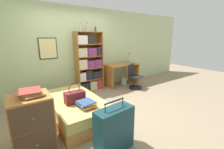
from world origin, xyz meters
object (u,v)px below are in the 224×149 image
Objects in this scene: suitcase at (114,130)px; waste_bin at (124,81)px; dresser at (32,123)px; bottle_green at (80,28)px; bottle_clear at (95,29)px; bed at (74,107)px; handbag at (75,97)px; bottle_brown at (88,28)px; bookcase at (89,65)px; desk_chair at (134,81)px; magazine_pile_on_dresser at (31,93)px; desk_lamp at (129,55)px; book_stack_on_bed at (87,104)px; desk at (122,70)px.

suitcase reaches higher than waste_bin.
dresser is 3.54× the size of bottle_green.
dresser is 4.83× the size of bottle_clear.
waste_bin is (2.30, 1.11, -0.08)m from bed.
bottle_brown reaches higher than handbag.
desk_chair is at bearing -27.55° from bookcase.
magazine_pile_on_dresser is at bearing -145.20° from bed.
handbag is at bearing -160.79° from desk_chair.
desk_lamp is (1.83, -0.09, -0.88)m from bottle_green.
bed is 1.36m from suitcase.
desk_lamp reaches higher than desk_chair.
book_stack_on_bed is at bearing -86.09° from bed.
bottle_green is at bearing 75.54° from suitcase.
bed is 1.25m from magazine_pile_on_dresser.
bottle_brown is (1.89, 1.93, 1.05)m from magazine_pile_on_dresser.
bookcase is 1.55× the size of desk.
bed is at bearing 34.38° from dresser.
suitcase is at bearing -114.07° from bottle_clear.
suitcase is 2.85m from bookcase.
desk_lamp is at bearing -5.73° from bottle_brown.
suitcase is 1.34m from magazine_pile_on_dresser.
suitcase reaches higher than book_stack_on_bed.
book_stack_on_bed is 0.31× the size of desk.
desk_chair is at bearing -33.84° from bottle_clear.
bottle_brown is (0.02, 0.04, 1.12)m from bookcase.
handbag is 2.71m from desk.
book_stack_on_bed is at bearing -143.70° from waste_bin.
book_stack_on_bed is at bearing -142.02° from desk.
bed is 2.25× the size of suitcase.
book_stack_on_bed is at bearing -153.38° from desk_chair.
desk_lamp is (2.68, 1.43, 0.53)m from handbag.
desk is (3.14, 1.78, 0.09)m from dresser.
desk_lamp reaches higher than magazine_pile_on_dresser.
desk_chair is 0.52m from waste_bin.
bookcase is (0.99, 1.86, 0.36)m from book_stack_on_bed.
desk_chair is (0.11, -0.56, -0.27)m from desk.
dresser is at bearing -152.86° from desk_lamp.
desk_lamp is (2.62, 1.19, 0.87)m from bed.
magazine_pile_on_dresser reaches higher than waste_bin.
bottle_green is 0.30× the size of desk_chair.
desk_chair is (2.43, 0.85, -0.28)m from handbag.
handbag is 0.50× the size of suitcase.
bed is 2.56m from waste_bin.
waste_bin is (-0.06, 0.50, -0.13)m from desk_chair.
desk is at bearing -8.36° from bottle_brown.
suitcase is at bearing -104.46° from bottle_green.
waste_bin is at bearing 36.30° from book_stack_on_bed.
desk is at bearing 37.98° from book_stack_on_bed.
bottle_clear reaches higher than book_stack_on_bed.
desk_lamp is at bearing 24.44° from bed.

